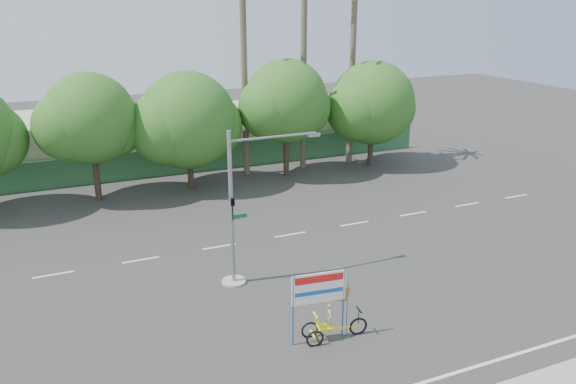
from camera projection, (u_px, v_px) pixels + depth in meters
name	position (u px, v px, depth m)	size (l,w,h in m)	color
ground	(323.00, 314.00, 22.79)	(120.00, 120.00, 0.00)	#33302D
fence	(193.00, 159.00, 41.17)	(38.00, 0.08, 2.00)	#336B3D
building_left	(43.00, 145.00, 41.05)	(12.00, 8.00, 4.00)	beige
building_right	(271.00, 127.00, 47.80)	(14.00, 8.00, 3.60)	beige
tree_left	(89.00, 122.00, 34.20)	(6.66, 5.60, 8.07)	#473828
tree_center	(187.00, 123.00, 36.61)	(7.62, 6.40, 7.85)	#473828
tree_right	(286.00, 104.00, 38.97)	(6.90, 5.80, 8.36)	#473828
tree_far_right	(372.00, 106.00, 41.76)	(7.38, 6.20, 7.94)	#473828
palm_tall	(304.00, 24.00, 39.33)	(3.73, 3.79, 17.45)	#70604C
palm_mid	(353.00, 39.00, 41.17)	(3.73, 3.79, 15.45)	#70604C
palm_short	(244.00, 50.00, 38.18)	(3.73, 3.79, 14.45)	#70604C
traffic_signal	(239.00, 222.00, 24.50)	(4.72, 1.10, 7.00)	gray
trike_billboard	(326.00, 312.00, 20.71)	(3.00, 0.84, 2.96)	black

